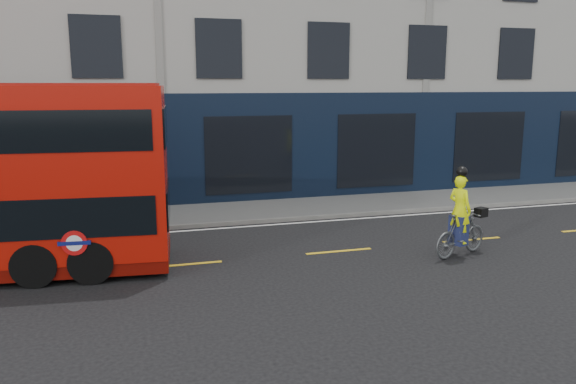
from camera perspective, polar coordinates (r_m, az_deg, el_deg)
name	(u,v)px	position (r m, az deg, el deg)	size (l,w,h in m)	color
ground	(192,286)	(12.56, -9.72, -9.36)	(120.00, 120.00, 0.00)	black
pavement	(169,216)	(18.76, -11.97, -2.43)	(60.00, 3.00, 0.12)	slate
kerb	(173,227)	(17.31, -11.60, -3.53)	(60.00, 0.12, 0.13)	gray
building_terrace	(150,5)	(24.91, -13.85, 17.96)	(50.00, 10.07, 15.00)	#A3A199
road_edge_line	(174,232)	(17.03, -11.51, -3.97)	(58.00, 0.10, 0.01)	silver
lane_dashes	(185,265)	(13.97, -10.42, -7.26)	(58.00, 0.12, 0.01)	gold
cyclist	(461,227)	(14.87, 17.14, -3.38)	(1.94, 1.13, 2.32)	#4F5255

